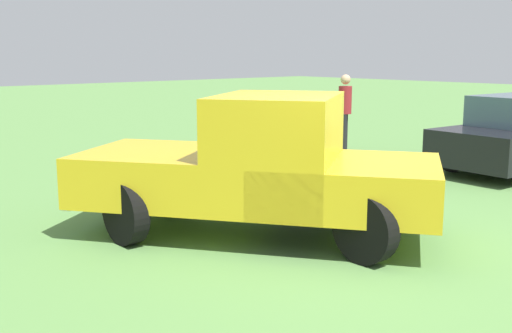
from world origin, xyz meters
TOP-DOWN VIEW (x-y plane):
  - ground_plane at (0.00, 0.00)m, footprint 80.00×80.00m
  - pickup_truck at (-0.80, -0.39)m, footprint 4.82×4.14m
  - person_bystander at (-4.87, 5.92)m, footprint 0.44×0.44m

SIDE VIEW (x-z plane):
  - ground_plane at x=0.00m, z-range 0.00..0.00m
  - pickup_truck at x=-0.80m, z-range 0.03..1.85m
  - person_bystander at x=-4.87m, z-range 0.13..1.95m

